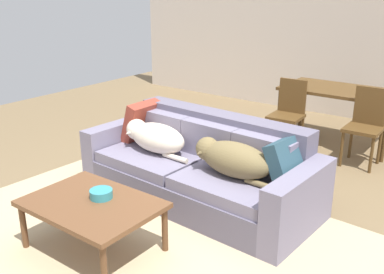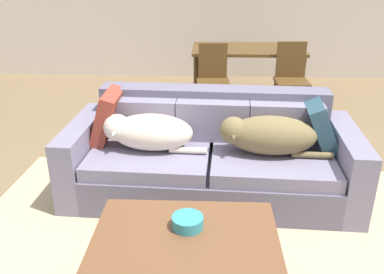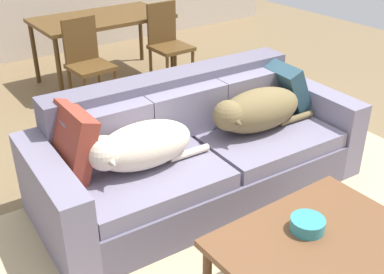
{
  "view_description": "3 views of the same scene",
  "coord_description": "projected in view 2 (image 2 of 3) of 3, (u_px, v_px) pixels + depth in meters",
  "views": [
    {
      "loc": [
        2.35,
        -3.11,
        2.07
      ],
      "look_at": [
        -0.08,
        0.13,
        0.67
      ],
      "focal_mm": 41.91,
      "sensor_mm": 36.0,
      "label": 1
    },
    {
      "loc": [
        -0.06,
        -2.94,
        1.87
      ],
      "look_at": [
        -0.19,
        0.2,
        0.49
      ],
      "focal_mm": 38.62,
      "sensor_mm": 36.0,
      "label": 2
    },
    {
      "loc": [
        -1.82,
        -2.21,
        2.04
      ],
      "look_at": [
        -0.27,
        -0.07,
        0.63
      ],
      "focal_mm": 44.42,
      "sensor_mm": 36.0,
      "label": 3
    }
  ],
  "objects": [
    {
      "name": "ground_plane",
      "position": [
        214.0,
        201.0,
        3.44
      ],
      "size": [
        10.0,
        10.0,
        0.0
      ],
      "primitive_type": "plane",
      "color": "brown"
    },
    {
      "name": "area_rug",
      "position": [
        210.0,
        259.0,
        2.77
      ],
      "size": [
        3.73,
        2.93,
        0.01
      ],
      "primitive_type": "cube",
      "rotation": [
        0.0,
        0.0,
        -0.05
      ],
      "color": "tan",
      "rests_on": "ground"
    },
    {
      "name": "couch",
      "position": [
        211.0,
        156.0,
        3.52
      ],
      "size": [
        2.42,
        1.11,
        0.82
      ],
      "rotation": [
        0.0,
        0.0,
        -0.05
      ],
      "color": "slate",
      "rests_on": "ground"
    },
    {
      "name": "dog_on_left_cushion",
      "position": [
        147.0,
        132.0,
        3.34
      ],
      "size": [
        0.84,
        0.37,
        0.3
      ],
      "rotation": [
        0.0,
        0.0,
        -0.05
      ],
      "color": "beige",
      "rests_on": "couch"
    },
    {
      "name": "dog_on_right_cushion",
      "position": [
        267.0,
        135.0,
        3.26
      ],
      "size": [
        0.89,
        0.38,
        0.31
      ],
      "rotation": [
        0.0,
        0.0,
        -0.05
      ],
      "color": "brown",
      "rests_on": "couch"
    },
    {
      "name": "throw_pillow_by_left_arm",
      "position": [
        107.0,
        117.0,
        3.52
      ],
      "size": [
        0.25,
        0.44,
        0.46
      ],
      "primitive_type": "cube",
      "rotation": [
        0.0,
        0.3,
        -0.01
      ],
      "color": "brown",
      "rests_on": "couch"
    },
    {
      "name": "throw_pillow_by_right_arm",
      "position": [
        321.0,
        126.0,
        3.38
      ],
      "size": [
        0.32,
        0.43,
        0.42
      ],
      "primitive_type": "cube",
      "rotation": [
        0.0,
        -0.42,
        -0.09
      ],
      "color": "#2A4A58",
      "rests_on": "couch"
    },
    {
      "name": "coffee_table",
      "position": [
        185.0,
        244.0,
        2.32
      ],
      "size": [
        1.05,
        0.75,
        0.43
      ],
      "color": "brown",
      "rests_on": "ground"
    },
    {
      "name": "bowl_on_coffee_table",
      "position": [
        188.0,
        222.0,
        2.38
      ],
      "size": [
        0.18,
        0.18,
        0.07
      ],
      "primitive_type": "cylinder",
      "color": "teal",
      "rests_on": "coffee_table"
    },
    {
      "name": "dining_table",
      "position": [
        247.0,
        53.0,
        5.61
      ],
      "size": [
        1.49,
        0.83,
        0.74
      ],
      "color": "#54391A",
      "rests_on": "ground"
    },
    {
      "name": "dining_chair_near_left",
      "position": [
        213.0,
        77.0,
        5.17
      ],
      "size": [
        0.42,
        0.42,
        0.89
      ],
      "rotation": [
        0.0,
        0.0,
        0.06
      ],
      "color": "#54391A",
      "rests_on": "ground"
    },
    {
      "name": "dining_chair_near_right",
      "position": [
        291.0,
        76.0,
        5.14
      ],
      "size": [
        0.41,
        0.41,
        0.91
      ],
      "rotation": [
        0.0,
        0.0,
        0.02
      ],
      "color": "#54391A",
      "rests_on": "ground"
    }
  ]
}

